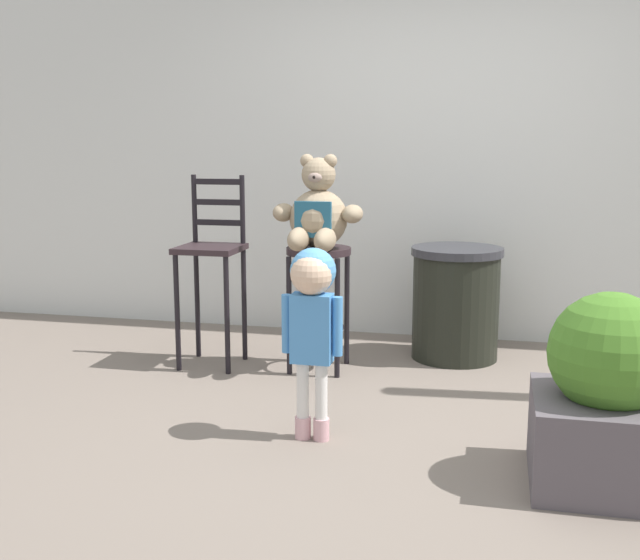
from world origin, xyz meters
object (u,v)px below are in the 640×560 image
Objects in this scene: teddy_bear at (318,215)px; trash_bin at (456,303)px; planter_with_shrub at (607,399)px; child_walking at (312,302)px; bar_chair_empty at (212,260)px; bar_stool_with_teddy at (319,283)px.

trash_bin is at bearing 30.35° from teddy_bear.
planter_with_shrub is (0.70, -1.75, 0.00)m from trash_bin.
teddy_bear is 1.10m from trash_bin.
child_walking is 0.77× the size of bar_chair_empty.
bar_chair_empty reaches higher than bar_stool_with_teddy.
bar_stool_with_teddy is at bearing 138.90° from planter_with_shrub.
child_walking is 1.13× the size of planter_with_shrub.
bar_stool_with_teddy reaches higher than trash_bin.
child_walking reaches higher than trash_bin.
bar_chair_empty is at bearing -162.03° from trash_bin.
bar_chair_empty is at bearing -55.73° from child_walking.
planter_with_shrub reaches higher than trash_bin.
bar_stool_with_teddy is at bearing 3.16° from bar_chair_empty.
trash_bin is at bearing 17.97° from bar_chair_empty.
bar_chair_empty is at bearing -179.31° from teddy_bear.
trash_bin is (0.80, 0.47, -0.59)m from teddy_bear.
child_walking is 1.39m from bar_chair_empty.
child_walking is (0.23, -1.10, 0.12)m from bar_stool_with_teddy.
bar_chair_empty is (-0.90, 1.06, 0.01)m from child_walking.
teddy_bear is 1.14m from child_walking.
teddy_bear is at bearing -90.00° from bar_stool_with_teddy.
child_walking is at bearing -49.86° from bar_chair_empty.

